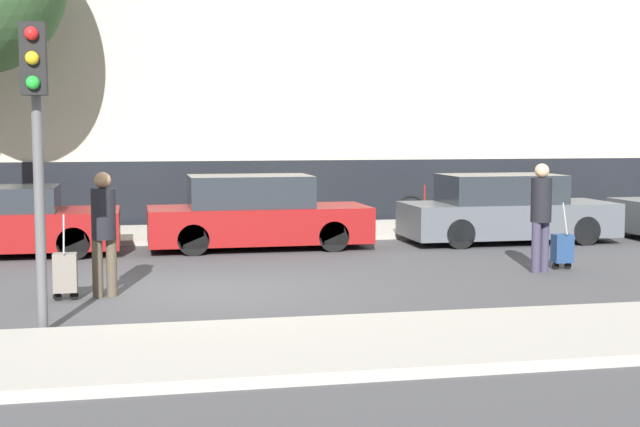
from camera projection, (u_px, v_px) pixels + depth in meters
ground_plane at (203, 292)px, 12.98m from camera, size 80.00×80.00×0.00m
sidewalk_near at (230, 350)px, 9.32m from camera, size 28.00×2.50×0.12m
sidewalk_far at (178, 234)px, 19.79m from camera, size 28.00×3.00×0.12m
parked_car_0 at (1, 223)px, 16.75m from camera, size 4.29×1.89×1.30m
parked_car_1 at (256, 215)px, 17.72m from camera, size 4.36×1.70×1.47m
parked_car_2 at (506, 211)px, 18.71m from camera, size 4.40×1.74×1.43m
pedestrian_left at (104, 226)px, 12.53m from camera, size 0.34×0.34×1.78m
trolley_left at (65, 273)px, 12.33m from camera, size 0.34×0.29×1.20m
pedestrian_right at (541, 210)px, 14.72m from camera, size 0.34×0.34×1.81m
trolley_right at (562, 248)px, 15.09m from camera, size 0.34×0.29×1.14m
traffic_light at (36, 114)px, 10.02m from camera, size 0.28×0.47×3.55m
parked_bicycle at (432, 210)px, 20.94m from camera, size 1.77×0.06×0.96m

